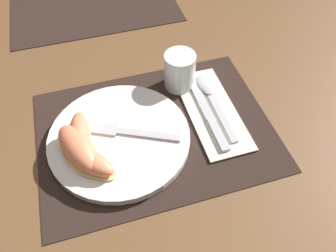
{
  "coord_description": "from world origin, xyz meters",
  "views": [
    {
      "loc": [
        -0.09,
        -0.39,
        0.52
      ],
      "look_at": [
        0.02,
        -0.01,
        0.02
      ],
      "focal_mm": 35.0,
      "sensor_mm": 36.0,
      "label": 1
    }
  ],
  "objects_px": {
    "knife": "(208,114)",
    "plate": "(120,138)",
    "citrus_wedge_0": "(79,137)",
    "citrus_wedge_2": "(88,161)",
    "juice_glass": "(180,73)",
    "fork": "(122,131)",
    "citrus_wedge_1": "(78,149)",
    "spoon": "(210,93)"
  },
  "relations": [
    {
      "from": "citrus_wedge_1",
      "to": "fork",
      "type": "bearing_deg",
      "value": 19.37
    },
    {
      "from": "plate",
      "to": "citrus_wedge_2",
      "type": "height_order",
      "value": "citrus_wedge_2"
    },
    {
      "from": "juice_glass",
      "to": "fork",
      "type": "relative_size",
      "value": 0.44
    },
    {
      "from": "plate",
      "to": "fork",
      "type": "relative_size",
      "value": 1.46
    },
    {
      "from": "juice_glass",
      "to": "citrus_wedge_2",
      "type": "bearing_deg",
      "value": -143.7
    },
    {
      "from": "citrus_wedge_0",
      "to": "citrus_wedge_1",
      "type": "xyz_separation_m",
      "value": [
        -0.0,
        -0.03,
        0.0
      ]
    },
    {
      "from": "juice_glass",
      "to": "citrus_wedge_0",
      "type": "distance_m",
      "value": 0.25
    },
    {
      "from": "knife",
      "to": "fork",
      "type": "xyz_separation_m",
      "value": [
        -0.18,
        -0.0,
        0.01
      ]
    },
    {
      "from": "citrus_wedge_0",
      "to": "citrus_wedge_2",
      "type": "bearing_deg",
      "value": -82.08
    },
    {
      "from": "juice_glass",
      "to": "knife",
      "type": "height_order",
      "value": "juice_glass"
    },
    {
      "from": "plate",
      "to": "citrus_wedge_0",
      "type": "bearing_deg",
      "value": 175.97
    },
    {
      "from": "spoon",
      "to": "citrus_wedge_0",
      "type": "xyz_separation_m",
      "value": [
        -0.28,
        -0.06,
        0.02
      ]
    },
    {
      "from": "juice_glass",
      "to": "knife",
      "type": "xyz_separation_m",
      "value": [
        0.03,
        -0.1,
        -0.03
      ]
    },
    {
      "from": "plate",
      "to": "knife",
      "type": "relative_size",
      "value": 1.34
    },
    {
      "from": "knife",
      "to": "spoon",
      "type": "height_order",
      "value": "spoon"
    },
    {
      "from": "plate",
      "to": "juice_glass",
      "type": "height_order",
      "value": "juice_glass"
    },
    {
      "from": "juice_glass",
      "to": "citrus_wedge_2",
      "type": "relative_size",
      "value": 0.72
    },
    {
      "from": "plate",
      "to": "citrus_wedge_0",
      "type": "relative_size",
      "value": 2.2
    },
    {
      "from": "citrus_wedge_1",
      "to": "citrus_wedge_2",
      "type": "height_order",
      "value": "citrus_wedge_1"
    },
    {
      "from": "plate",
      "to": "spoon",
      "type": "height_order",
      "value": "plate"
    },
    {
      "from": "knife",
      "to": "fork",
      "type": "distance_m",
      "value": 0.18
    },
    {
      "from": "knife",
      "to": "spoon",
      "type": "relative_size",
      "value": 1.04
    },
    {
      "from": "plate",
      "to": "juice_glass",
      "type": "distance_m",
      "value": 0.2
    },
    {
      "from": "juice_glass",
      "to": "citrus_wedge_2",
      "type": "xyz_separation_m",
      "value": [
        -0.22,
        -0.16,
        -0.01
      ]
    },
    {
      "from": "citrus_wedge_0",
      "to": "citrus_wedge_1",
      "type": "bearing_deg",
      "value": -100.39
    },
    {
      "from": "knife",
      "to": "plate",
      "type": "bearing_deg",
      "value": -176.81
    },
    {
      "from": "juice_glass",
      "to": "knife",
      "type": "bearing_deg",
      "value": -74.74
    },
    {
      "from": "plate",
      "to": "citrus_wedge_1",
      "type": "bearing_deg",
      "value": -163.94
    },
    {
      "from": "spoon",
      "to": "juice_glass",
      "type": "bearing_deg",
      "value": 136.04
    },
    {
      "from": "citrus_wedge_1",
      "to": "plate",
      "type": "bearing_deg",
      "value": 16.06
    },
    {
      "from": "citrus_wedge_0",
      "to": "citrus_wedge_2",
      "type": "relative_size",
      "value": 1.09
    },
    {
      "from": "plate",
      "to": "citrus_wedge_0",
      "type": "height_order",
      "value": "citrus_wedge_0"
    },
    {
      "from": "plate",
      "to": "fork",
      "type": "height_order",
      "value": "fork"
    },
    {
      "from": "citrus_wedge_0",
      "to": "spoon",
      "type": "bearing_deg",
      "value": 11.67
    },
    {
      "from": "citrus_wedge_2",
      "to": "citrus_wedge_0",
      "type": "bearing_deg",
      "value": 97.92
    },
    {
      "from": "juice_glass",
      "to": "citrus_wedge_1",
      "type": "bearing_deg",
      "value": -149.84
    },
    {
      "from": "knife",
      "to": "citrus_wedge_2",
      "type": "bearing_deg",
      "value": -166.7
    },
    {
      "from": "plate",
      "to": "citrus_wedge_2",
      "type": "xyz_separation_m",
      "value": [
        -0.06,
        -0.05,
        0.02
      ]
    },
    {
      "from": "juice_glass",
      "to": "citrus_wedge_2",
      "type": "height_order",
      "value": "juice_glass"
    },
    {
      "from": "spoon",
      "to": "citrus_wedge_0",
      "type": "distance_m",
      "value": 0.29
    },
    {
      "from": "citrus_wedge_1",
      "to": "citrus_wedge_0",
      "type": "bearing_deg",
      "value": 79.61
    },
    {
      "from": "plate",
      "to": "citrus_wedge_2",
      "type": "relative_size",
      "value": 2.39
    }
  ]
}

